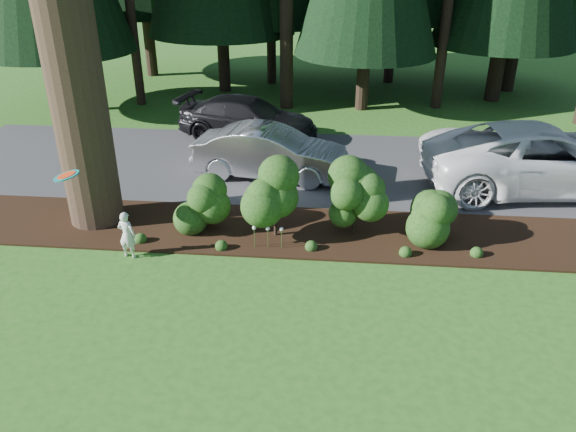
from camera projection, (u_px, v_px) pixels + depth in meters
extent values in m
plane|color=#295E1B|center=(268.00, 315.00, 10.27)|extent=(80.00, 80.00, 0.00)
cube|color=black|center=(285.00, 231.00, 13.15)|extent=(16.00, 2.50, 0.05)
cube|color=#38383A|center=(299.00, 165.00, 16.94)|extent=(22.00, 6.00, 0.03)
sphere|color=#173B12|center=(199.00, 204.00, 12.99)|extent=(1.08, 1.08, 1.08)
cylinder|color=black|center=(201.00, 223.00, 13.22)|extent=(0.08, 0.08, 0.30)
sphere|color=#173B12|center=(275.00, 200.00, 12.54)|extent=(1.35, 1.35, 1.35)
cylinder|color=black|center=(276.00, 231.00, 12.89)|extent=(0.08, 0.08, 0.30)
sphere|color=#173B12|center=(356.00, 202.00, 12.70)|extent=(1.26, 1.26, 1.26)
cylinder|color=black|center=(354.00, 228.00, 13.01)|extent=(0.08, 0.08, 0.30)
sphere|color=#173B12|center=(437.00, 213.00, 12.42)|extent=(1.17, 1.17, 1.17)
cylinder|color=black|center=(434.00, 236.00, 12.68)|extent=(0.08, 0.08, 0.30)
cylinder|color=#173B12|center=(254.00, 239.00, 12.34)|extent=(0.01, 0.01, 0.50)
sphere|color=white|center=(254.00, 228.00, 12.22)|extent=(0.09, 0.09, 0.09)
cylinder|color=#173B12|center=(268.00, 239.00, 12.32)|extent=(0.01, 0.01, 0.50)
sphere|color=white|center=(268.00, 228.00, 12.20)|extent=(0.09, 0.09, 0.09)
cylinder|color=#173B12|center=(282.00, 240.00, 12.29)|extent=(0.01, 0.01, 0.50)
sphere|color=white|center=(281.00, 229.00, 12.17)|extent=(0.09, 0.09, 0.09)
imported|color=#AFAFB4|center=(271.00, 153.00, 15.80)|extent=(4.51, 2.09, 1.43)
imported|color=white|center=(543.00, 158.00, 14.98)|extent=(6.60, 3.60, 1.76)
imported|color=black|center=(248.00, 119.00, 18.83)|extent=(5.05, 2.93, 1.38)
imported|color=silver|center=(127.00, 235.00, 11.91)|extent=(0.43, 0.32, 1.07)
cylinder|color=#157776|center=(66.00, 176.00, 11.62)|extent=(0.55, 0.55, 0.17)
cylinder|color=red|center=(66.00, 175.00, 11.61)|extent=(0.38, 0.39, 0.12)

